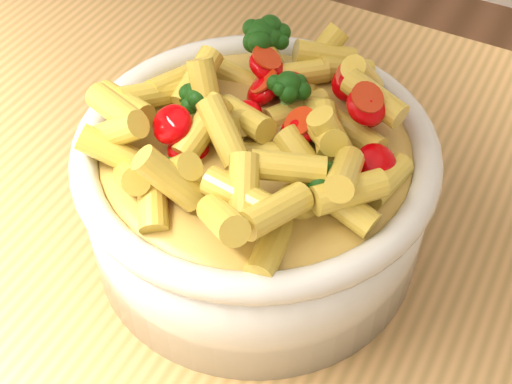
% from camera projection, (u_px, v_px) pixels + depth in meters
% --- Properties ---
extents(table, '(1.20, 0.80, 0.90)m').
position_uv_depth(table, '(351.00, 382.00, 0.63)').
color(table, tan).
rests_on(table, ground).
extents(serving_bowl, '(0.28, 0.28, 0.12)m').
position_uv_depth(serving_bowl, '(256.00, 191.00, 0.56)').
color(serving_bowl, silver).
rests_on(serving_bowl, table).
extents(pasta_salad, '(0.22, 0.22, 0.05)m').
position_uv_depth(pasta_salad, '(256.00, 121.00, 0.51)').
color(pasta_salad, '#E6CF48').
rests_on(pasta_salad, serving_bowl).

